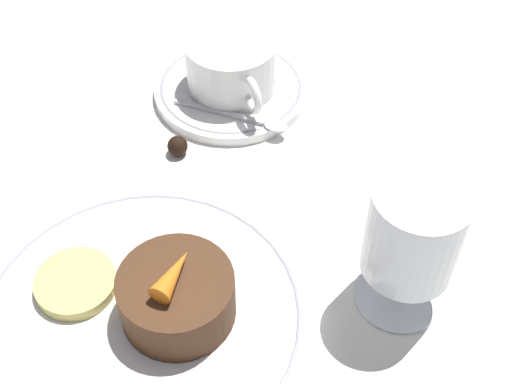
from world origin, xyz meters
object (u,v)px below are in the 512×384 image
at_px(dinner_plate, 142,319).
at_px(wine_glass, 413,239).
at_px(dessert_cake, 177,297).
at_px(coffee_cup, 232,64).

bearing_deg(dinner_plate, wine_glass, 74.96).
height_order(dinner_plate, dessert_cake, dessert_cake).
bearing_deg(wine_glass, dinner_plate, -105.04).
bearing_deg(dessert_cake, wine_glass, 75.40).
xyz_separation_m(coffee_cup, dessert_cake, (0.23, -0.13, -0.00)).
distance_m(coffee_cup, wine_glass, 0.27).
bearing_deg(coffee_cup, dinner_plate, -35.38).
distance_m(dinner_plate, dessert_cake, 0.04).
xyz_separation_m(dinner_plate, dessert_cake, (0.01, 0.03, 0.03)).
distance_m(dinner_plate, coffee_cup, 0.27).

